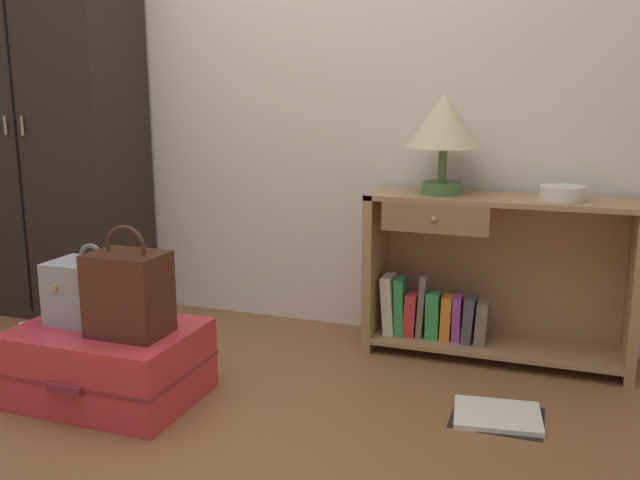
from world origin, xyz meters
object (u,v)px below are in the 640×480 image
bookshelf (485,279)px  open_book_on_floor (497,416)px  handbag (128,293)px  wardrobe (49,123)px  table_lamp (444,125)px  bottle (27,349)px  bowl (562,193)px  suitcase_large (109,363)px  train_case (94,293)px

bookshelf → open_book_on_floor: 0.70m
bookshelf → handbag: bookshelf is taller
wardrobe → bookshelf: wardrobe is taller
table_lamp → bottle: (-1.52, -0.81, -0.89)m
wardrobe → bottle: size_ratio=9.30×
bowl → bottle: 2.25m
suitcase_large → train_case: (-0.06, 0.02, 0.26)m
bookshelf → open_book_on_floor: bookshelf is taller
table_lamp → wardrobe: bearing=-178.2°
bookshelf → table_lamp: 0.68m
suitcase_large → handbag: (0.13, -0.03, 0.29)m
train_case → bottle: (-0.41, 0.07, -0.30)m
open_book_on_floor → bowl: bearing=74.7°
wardrobe → bottle: bearing=-59.1°
train_case → wardrobe: bearing=136.2°
table_lamp → open_book_on_floor: table_lamp is taller
bowl → train_case: bearing=-151.4°
table_lamp → handbag: table_lamp is taller
bookshelf → train_case: size_ratio=3.37×
wardrobe → suitcase_large: 1.50m
train_case → bottle: size_ratio=1.57×
handbag → bowl: bearing=33.3°
train_case → handbag: handbag is taller
wardrobe → suitcase_large: bearing=-42.6°
train_case → open_book_on_floor: size_ratio=1.00×
wardrobe → suitcase_large: size_ratio=2.93×
bowl → train_case: size_ratio=0.55×
handbag → open_book_on_floor: handbag is taller
table_lamp → bottle: table_lamp is taller
bookshelf → bottle: size_ratio=5.30×
bookshelf → suitcase_large: 1.56m
bookshelf → bowl: (0.29, -0.02, 0.39)m
suitcase_large → open_book_on_floor: (1.38, 0.32, -0.13)m
open_book_on_floor → suitcase_large: bearing=-167.0°
train_case → open_book_on_floor: train_case is taller
bowl → suitcase_large: size_ratio=0.27×
bowl → suitcase_large: 1.87m
bookshelf → bowl: 0.48m
bowl → table_lamp: bearing=178.6°
table_lamp → train_case: table_lamp is taller
train_case → handbag: (0.19, -0.05, 0.03)m
bowl → open_book_on_floor: 0.93m
bottle → train_case: bearing=-9.8°
wardrobe → bowl: wardrobe is taller
suitcase_large → bowl: bearing=30.2°
wardrobe → bookshelf: 2.26m
bowl → wardrobe: bearing=-178.8°
bookshelf → suitcase_large: (-1.25, -0.92, -0.20)m
table_lamp → bottle: 1.94m
bookshelf → suitcase_large: bearing=-143.6°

